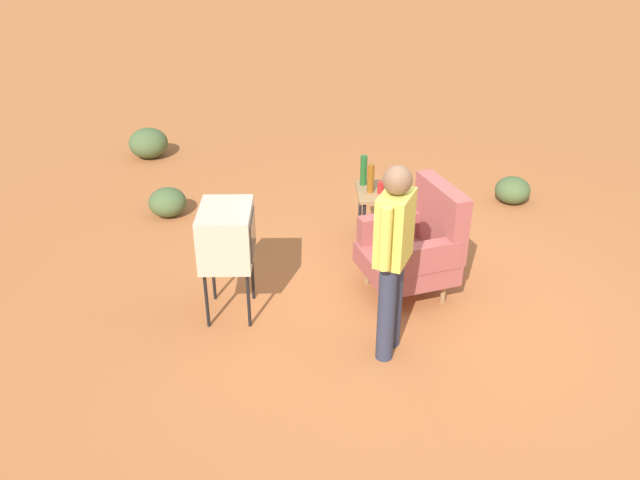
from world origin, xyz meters
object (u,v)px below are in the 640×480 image
object	(u,v)px
person_standing	(393,252)
bottle_wine_green	(364,170)
bottle_tall_amber	(371,179)
tv_on_stand	(227,235)
armchair	(417,244)
soda_can_red	(381,188)
bottle_short_clear	(395,182)
side_table	(384,199)
flower_vase	(393,185)

from	to	relation	value
person_standing	bottle_wine_green	distance (m)	2.00
bottle_tall_amber	tv_on_stand	bearing A→B (deg)	-48.45
armchair	bottle_tall_amber	world-z (taller)	armchair
armchair	bottle_tall_amber	bearing A→B (deg)	-158.36
tv_on_stand	soda_can_red	xyz separation A→B (m)	(-1.16, 1.45, -0.09)
bottle_short_clear	bottle_tall_amber	xyz separation A→B (m)	(0.01, -0.25, 0.05)
tv_on_stand	bottle_short_clear	xyz separation A→B (m)	(-1.21, 1.60, -0.05)
armchair	side_table	world-z (taller)	armchair
flower_vase	bottle_wine_green	bearing A→B (deg)	-144.80
soda_can_red	bottle_tall_amber	distance (m)	0.14
soda_can_red	flower_vase	size ratio (longest dim) A/B	0.46
bottle_wine_green	bottle_short_clear	distance (m)	0.36
armchair	flower_vase	world-z (taller)	armchair
side_table	bottle_short_clear	world-z (taller)	bottle_short_clear
tv_on_stand	person_standing	xyz separation A→B (m)	(0.60, 1.34, 0.16)
bottle_short_clear	soda_can_red	bearing A→B (deg)	-72.66
armchair	soda_can_red	distance (m)	0.91
bottle_wine_green	flower_vase	distance (m)	0.45
bottle_wine_green	soda_can_red	bearing A→B (deg)	34.99
person_standing	flower_vase	bearing A→B (deg)	172.52
side_table	flower_vase	world-z (taller)	flower_vase
person_standing	bottle_short_clear	size ratio (longest dim) A/B	8.20
tv_on_stand	armchair	bearing A→B (deg)	100.26
tv_on_stand	soda_can_red	bearing A→B (deg)	128.71
tv_on_stand	flower_vase	xyz separation A→B (m)	(-1.02, 1.55, 0.00)
bottle_wine_green	person_standing	bearing A→B (deg)	1.36
bottle_wine_green	soda_can_red	xyz separation A→B (m)	(0.23, 0.16, -0.10)
person_standing	bottle_wine_green	xyz separation A→B (m)	(-1.99, -0.05, -0.14)
person_standing	flower_vase	world-z (taller)	person_standing
tv_on_stand	soda_can_red	world-z (taller)	tv_on_stand
armchair	soda_can_red	xyz separation A→B (m)	(-0.85, -0.25, 0.20)
tv_on_stand	bottle_tall_amber	xyz separation A→B (m)	(-1.19, 1.35, 0.00)
tv_on_stand	bottle_short_clear	bearing A→B (deg)	127.11
armchair	tv_on_stand	world-z (taller)	armchair
soda_can_red	bottle_wine_green	bearing A→B (deg)	-145.01
armchair	bottle_tall_amber	xyz separation A→B (m)	(-0.89, -0.35, 0.29)
bottle_wine_green	flower_vase	xyz separation A→B (m)	(0.37, 0.26, -0.01)
person_standing	soda_can_red	size ratio (longest dim) A/B	13.44
side_table	bottle_tall_amber	xyz separation A→B (m)	(0.04, -0.15, 0.24)
bottle_short_clear	armchair	bearing A→B (deg)	6.47
armchair	soda_can_red	world-z (taller)	armchair
soda_can_red	bottle_tall_amber	bearing A→B (deg)	-106.97
side_table	soda_can_red	xyz separation A→B (m)	(0.07, -0.05, 0.16)
armchair	bottle_wine_green	size ratio (longest dim) A/B	3.31
armchair	tv_on_stand	size ratio (longest dim) A/B	1.03
flower_vase	tv_on_stand	bearing A→B (deg)	-56.69
person_standing	soda_can_red	xyz separation A→B (m)	(-1.76, 0.11, -0.24)
armchair	soda_can_red	size ratio (longest dim) A/B	8.69
bottle_short_clear	bottle_wine_green	bearing A→B (deg)	-120.66
bottle_wine_green	tv_on_stand	bearing A→B (deg)	-42.93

